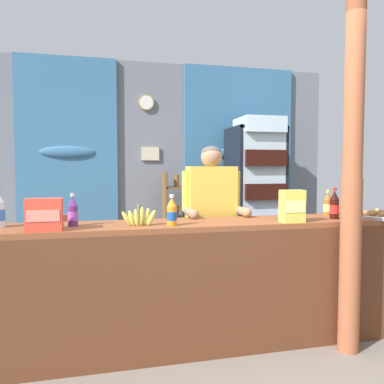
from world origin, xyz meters
name	(u,v)px	position (x,y,z in m)	size (l,w,h in m)	color
ground_plane	(180,310)	(0.00, 1.10, 0.00)	(7.13, 7.13, 0.00)	slate
back_wall_curtained	(157,164)	(0.02, 2.79, 1.45)	(4.97, 0.22, 2.81)	slate
stall_counter	(206,274)	(0.02, 0.24, 0.59)	(3.16, 0.53, 0.97)	brown
timber_post	(352,185)	(1.07, -0.01, 1.25)	(0.18, 0.15, 2.62)	#995133
drink_fridge	(256,190)	(1.25, 2.20, 1.10)	(0.65, 0.70, 2.03)	black
bottle_shelf_rack	(181,221)	(0.30, 2.45, 0.69)	(0.48, 0.28, 1.33)	brown
plastic_lawn_chair	(67,250)	(-1.11, 1.86, 0.49)	(0.62, 0.62, 0.86)	#E5563D
shopkeeper	(212,211)	(0.23, 0.80, 1.00)	(0.54, 0.42, 1.58)	#28282D
soda_bottle_iced_tea	(328,205)	(1.19, 0.47, 1.06)	(0.07, 0.07, 0.23)	brown
soda_bottle_grape_soda	(73,212)	(-0.93, 0.36, 1.07)	(0.07, 0.07, 0.23)	#56286B
soda_bottle_cola	(334,206)	(1.11, 0.27, 1.08)	(0.07, 0.07, 0.26)	black
soda_bottle_orange_soda	(172,212)	(-0.24, 0.21, 1.06)	(0.07, 0.07, 0.22)	orange
snack_box_crackers	(44,215)	(-1.10, 0.17, 1.07)	(0.23, 0.12, 0.21)	#E5422D
snack_box_instant_noodle	(292,206)	(0.68, 0.16, 1.09)	(0.18, 0.11, 0.25)	#EAD14C
pastry_tray	(380,215)	(1.51, 0.23, 0.99)	(0.38, 0.38, 0.07)	#BCBCC1
banana_bunch	(139,217)	(-0.47, 0.26, 1.03)	(0.26, 0.07, 0.16)	#CCC14C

